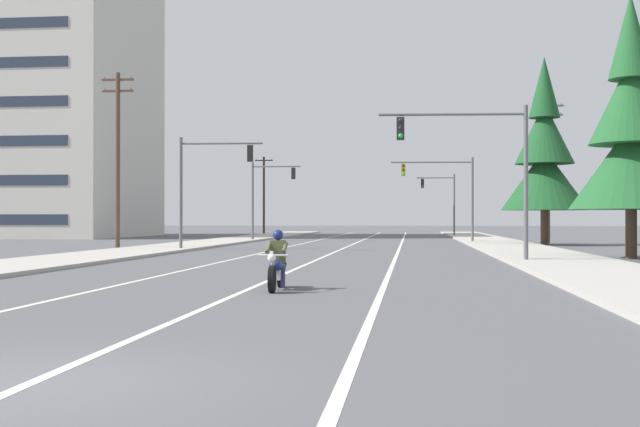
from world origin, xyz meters
TOP-DOWN VIEW (x-y plane):
  - ground_plane at (0.00, 0.00)m, footprint 400.00×400.00m
  - lane_stripe_center at (0.08, 45.00)m, footprint 0.16×100.00m
  - lane_stripe_left at (-3.53, 45.00)m, footprint 0.16×100.00m
  - lane_stripe_right at (3.34, 45.00)m, footprint 0.16×100.00m
  - sidewalk_kerb_right at (9.92, 40.00)m, footprint 4.40×110.00m
  - sidewalk_kerb_left at (-9.92, 40.00)m, footprint 4.40×110.00m
  - motorcycle_with_rider at (0.79, 11.30)m, footprint 0.70×2.19m
  - traffic_signal_near_right at (6.80, 24.02)m, footprint 5.85×0.66m
  - traffic_signal_near_left at (-7.21, 34.77)m, footprint 4.59×0.52m
  - traffic_signal_mid_right at (6.69, 50.67)m, footprint 5.95×0.67m
  - traffic_signal_mid_left at (-7.30, 54.01)m, footprint 3.91×0.37m
  - traffic_signal_far_right at (7.24, 72.73)m, footprint 3.78×0.37m
  - utility_pole_left_near at (-12.65, 36.17)m, footprint 1.87×0.26m
  - utility_pole_right_far at (13.64, 49.97)m, footprint 2.18×0.26m
  - utility_pole_left_far at (-12.33, 80.09)m, footprint 2.03×0.26m
  - conifer_tree_right_verge_near at (13.50, 28.01)m, footprint 5.25×5.25m
  - conifer_tree_right_verge_far at (12.79, 46.27)m, footprint 5.68×5.68m

SIDE VIEW (x-z plane):
  - ground_plane at x=0.00m, z-range 0.00..0.00m
  - lane_stripe_center at x=0.08m, z-range 0.00..0.01m
  - lane_stripe_left at x=-3.53m, z-range 0.00..0.01m
  - lane_stripe_right at x=3.34m, z-range 0.00..0.01m
  - sidewalk_kerb_right at x=9.92m, z-range 0.00..0.14m
  - sidewalk_kerb_left at x=-9.92m, z-range 0.00..0.14m
  - motorcycle_with_rider at x=0.79m, z-range -0.14..1.32m
  - traffic_signal_far_right at x=7.24m, z-range 0.93..7.13m
  - traffic_signal_mid_left at x=-7.30m, z-range 0.94..7.14m
  - traffic_signal_near_left at x=-7.21m, z-range 0.98..7.18m
  - traffic_signal_near_right at x=6.80m, z-range 1.06..7.26m
  - traffic_signal_mid_right at x=6.69m, z-range 1.06..7.26m
  - utility_pole_left_far at x=-12.33m, z-range 0.20..8.88m
  - conifer_tree_right_verge_near at x=13.50m, z-range -0.48..11.07m
  - utility_pole_left_near at x=-12.65m, z-range 0.33..10.43m
  - utility_pole_right_far at x=13.64m, z-range 0.37..10.50m
  - conifer_tree_right_verge_far at x=12.79m, z-range -0.52..11.98m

